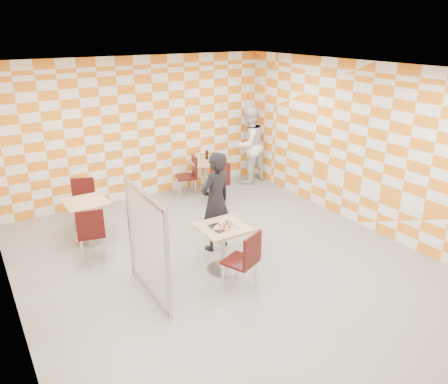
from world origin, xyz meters
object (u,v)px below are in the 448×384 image
chair_main_front (246,257)px  chair_empty_near (91,230)px  chair_second_front (219,179)px  chair_empty_far (83,199)px  partition (147,245)px  man_dark (216,202)px  soda_bottle (207,155)px  sport_bottle (198,156)px  main_table (223,241)px  second_table (205,170)px  chair_second_side (190,173)px  empty_table (87,214)px  man_white (249,145)px

chair_main_front → chair_empty_near: bearing=128.6°
chair_second_front → chair_empty_far: size_ratio=1.00×
chair_main_front → partition: partition is taller
man_dark → soda_bottle: size_ratio=7.35×
chair_main_front → chair_second_front: size_ratio=1.00×
man_dark → sport_bottle: bearing=-126.5°
main_table → second_table: same height
main_table → soda_bottle: 3.52m
chair_second_side → man_dark: size_ratio=0.55×
chair_second_front → soda_bottle: size_ratio=4.02×
chair_second_side → soda_bottle: bearing=9.9°
sport_bottle → chair_second_side: bearing=-151.8°
chair_second_front → sport_bottle: size_ratio=4.62×
chair_second_side → partition: 3.84m
empty_table → soda_bottle: 3.20m
man_dark → soda_bottle: bearing=-130.5°
man_dark → chair_second_front: bearing=-136.6°
chair_main_front → main_table: bearing=88.0°
man_dark → empty_table: bearing=-52.1°
chair_empty_far → man_white: size_ratio=0.50×
chair_main_front → man_white: man_white is taller
man_dark → chair_main_front: bearing=63.0°
chair_second_front → man_dark: size_ratio=0.55×
man_white → soda_bottle: 1.15m
main_table → chair_empty_near: 2.10m
chair_main_front → chair_empty_far: (-1.34, 3.38, 0.00)m
man_white → chair_second_front: bearing=20.3°
man_white → man_dark: bearing=34.3°
chair_second_front → man_white: bearing=32.2°
main_table → chair_second_front: size_ratio=0.81×
chair_empty_near → chair_second_front: bearing=18.7°
chair_empty_far → sport_bottle: size_ratio=4.62×
chair_second_front → partition: 3.51m
second_table → man_dark: (-1.16, -2.42, 0.34)m
chair_empty_near → partition: bearing=-73.7°
sport_bottle → man_dark: bearing=-112.6°
main_table → sport_bottle: bearing=67.3°
chair_main_front → chair_empty_far: same height
chair_empty_far → soda_bottle: 2.93m
chair_second_side → partition: partition is taller
chair_empty_far → chair_main_front: bearing=-68.4°
chair_second_front → partition: bearing=-137.2°
chair_second_side → chair_main_front: bearing=-106.0°
partition → sport_bottle: bearing=51.9°
chair_second_side → chair_empty_far: same height
main_table → chair_main_front: chair_main_front is taller
chair_second_side → partition: size_ratio=0.60×
chair_second_front → chair_empty_far: 2.75m
empty_table → chair_main_front: bearing=-62.0°
chair_empty_near → soda_bottle: bearing=30.0°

